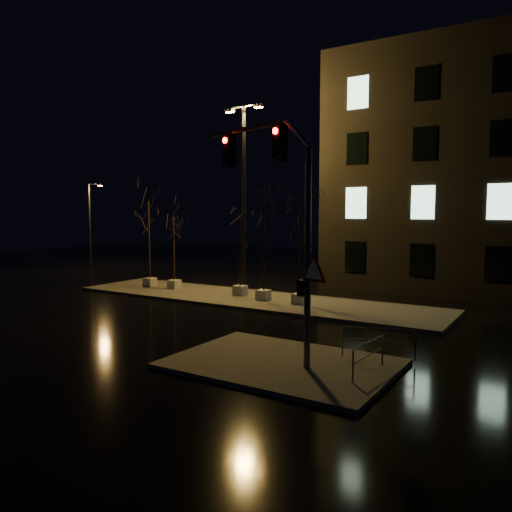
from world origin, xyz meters
The scene contains 13 objects.
ground centered at (0.00, 0.00, 0.00)m, with size 90.00×90.00×0.00m, color black.
median centered at (0.00, 6.00, 0.07)m, with size 22.00×5.00×0.15m, color #484540.
sidewalk_corner centered at (7.50, -3.50, 0.07)m, with size 7.00×5.00×0.15m, color #484540.
tree_0 centered at (-7.75, 6.20, 4.43)m, with size 1.80×1.80×5.64m.
tree_1 centered at (-5.73, 6.28, 3.68)m, with size 1.80×1.80×4.65m.
tree_2 centered at (-0.87, 6.47, 3.62)m, with size 1.80×1.80×4.57m.
tree_3 centered at (1.11, 5.82, 5.04)m, with size 1.80×1.80×6.45m.
tree_4 centered at (3.35, 5.76, 4.51)m, with size 1.80×1.80×5.75m.
traffic_signal_mast centered at (7.25, -3.25, 5.22)m, with size 6.03×2.09×7.71m.
streetlight_main centered at (-1.49, 7.83, 6.55)m, with size 2.77×0.62×11.09m.
streetlight_far centered at (-20.37, 12.00, 4.09)m, with size 1.42×0.64×7.44m.
guard_rail_a centered at (10.00, -1.50, 0.82)m, with size 2.26×0.77×1.02m.
guard_rail_b centered at (10.27, -3.21, 0.78)m, with size 0.24×2.07×0.98m.
Camera 1 is at (15.16, -17.24, 4.95)m, focal length 35.00 mm.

